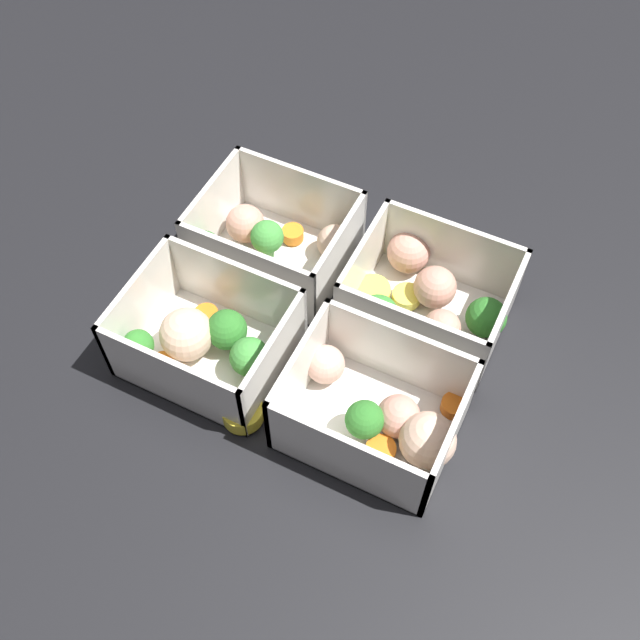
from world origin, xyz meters
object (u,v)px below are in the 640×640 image
Objects in this scene: container_near_right at (271,239)px; container_far_left at (383,414)px; container_far_right at (206,342)px; container_near_left at (426,300)px.

container_near_right and container_far_left have the same top height.
container_far_left is 1.04× the size of container_far_right.
container_far_right is (-0.01, 0.14, 0.00)m from container_near_right.
container_far_left is 0.18m from container_far_right.
container_near_left is at bearing -84.77° from container_far_left.
container_far_left is at bearing 95.23° from container_near_left.
container_far_left is at bearing 143.98° from container_near_right.
container_near_right and container_far_right have the same top height.
container_far_right is at bearing 1.28° from container_far_left.
container_far_left is (-0.01, 0.13, 0.00)m from container_near_left.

